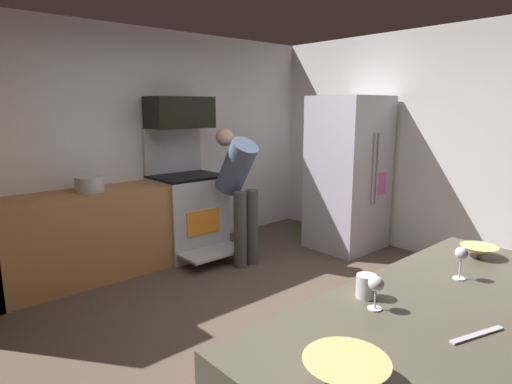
{
  "coord_description": "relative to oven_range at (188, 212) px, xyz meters",
  "views": [
    {
      "loc": [
        -2.24,
        -2.25,
        1.73
      ],
      "look_at": [
        0.02,
        0.3,
        1.05
      ],
      "focal_mm": 29.99,
      "sensor_mm": 36.0,
      "label": 1
    }
  ],
  "objects": [
    {
      "name": "knife_chef",
      "position": [
        -1.08,
        -3.68,
        0.4
      ],
      "size": [
        0.26,
        0.1,
        0.01
      ],
      "primitive_type": "cube",
      "rotation": [
        0.0,
        0.0,
        2.85
      ],
      "color": "#B7BABF",
      "rests_on": "counter_island"
    },
    {
      "name": "refrigerator",
      "position": [
        1.62,
        -1.1,
        0.42
      ],
      "size": [
        0.83,
        0.77,
        1.86
      ],
      "color": "#BCB5C7",
      "rests_on": "ground"
    },
    {
      "name": "mixing_bowl_large",
      "position": [
        -1.67,
        -3.53,
        0.44
      ],
      "size": [
        0.27,
        0.27,
        0.08
      ],
      "primitive_type": "cone",
      "rotation": [
        3.14,
        0.0,
        0.0
      ],
      "color": "#E4C272",
      "rests_on": "counter_island"
    },
    {
      "name": "wall_back",
      "position": [
        -0.41,
        0.37,
        0.79
      ],
      "size": [
        5.2,
        0.12,
        2.6
      ],
      "primitive_type": "cube",
      "color": "silver",
      "rests_on": "ground"
    },
    {
      "name": "ground_plane",
      "position": [
        -0.41,
        -1.97,
        -0.52
      ],
      "size": [
        5.2,
        4.8,
        0.02
      ],
      "primitive_type": "cube",
      "color": "brown"
    },
    {
      "name": "mixing_bowl_small",
      "position": [
        -0.19,
        -3.33,
        0.43
      ],
      "size": [
        0.2,
        0.2,
        0.06
      ],
      "primitive_type": "cone",
      "rotation": [
        3.14,
        0.0,
        0.0
      ],
      "color": "#E7CC77",
      "rests_on": "counter_island"
    },
    {
      "name": "person_cook",
      "position": [
        0.27,
        -0.64,
        0.37
      ],
      "size": [
        0.31,
        0.59,
        1.5
      ],
      "color": "#434343",
      "rests_on": "ground"
    },
    {
      "name": "microwave",
      "position": [
        0.0,
        0.09,
        1.16
      ],
      "size": [
        0.74,
        0.38,
        0.36
      ],
      "primitive_type": "cube",
      "color": "black",
      "rests_on": "oven_range"
    },
    {
      "name": "lower_cabinet_run",
      "position": [
        -1.31,
        0.01,
        -0.06
      ],
      "size": [
        2.4,
        0.6,
        0.9
      ],
      "primitive_type": "cube",
      "color": "#A46D40",
      "rests_on": "ground"
    },
    {
      "name": "wall_right",
      "position": [
        2.13,
        -1.97,
        0.79
      ],
      "size": [
        0.12,
        4.8,
        2.6
      ],
      "primitive_type": "cube",
      "color": "silver",
      "rests_on": "ground"
    },
    {
      "name": "oven_range",
      "position": [
        0.0,
        0.0,
        0.0
      ],
      "size": [
        0.76,
        1.01,
        1.49
      ],
      "color": "#B2B6BE",
      "rests_on": "ground"
    },
    {
      "name": "wine_glass_mid",
      "position": [
        -1.18,
        -3.3,
        0.5
      ],
      "size": [
        0.07,
        0.07,
        0.15
      ],
      "color": "silver",
      "rests_on": "counter_island"
    },
    {
      "name": "stock_pot",
      "position": [
        -1.12,
        0.01,
        0.47
      ],
      "size": [
        0.28,
        0.28,
        0.15
      ],
      "primitive_type": "cylinder",
      "color": "#B3BBC6",
      "rests_on": "lower_cabinet_run"
    },
    {
      "name": "wine_glass_near",
      "position": [
        -0.59,
        -3.4,
        0.51
      ],
      "size": [
        0.06,
        0.06,
        0.16
      ],
      "color": "silver",
      "rests_on": "counter_island"
    },
    {
      "name": "mug_coffee",
      "position": [
        -1.11,
        -3.21,
        0.45
      ],
      "size": [
        0.09,
        0.09,
        0.1
      ],
      "primitive_type": "cylinder",
      "color": "silver",
      "rests_on": "counter_island"
    }
  ]
}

